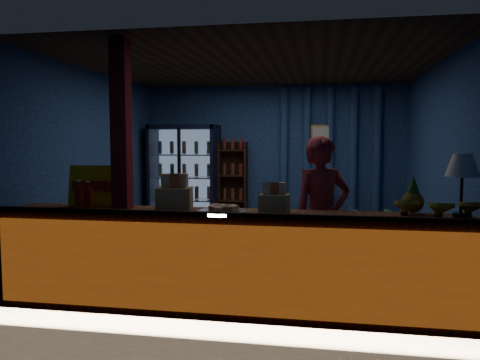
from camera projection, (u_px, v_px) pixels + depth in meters
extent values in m
plane|color=#515154|center=(256.00, 260.00, 6.34)|extent=(4.60, 4.60, 0.00)
plane|color=navy|center=(273.00, 159.00, 8.39)|extent=(4.60, 0.00, 4.60)
plane|color=navy|center=(221.00, 177.00, 4.07)|extent=(4.60, 0.00, 4.60)
plane|color=navy|center=(96.00, 163.00, 6.62)|extent=(0.00, 4.40, 4.40)
plane|color=navy|center=(438.00, 166.00, 5.83)|extent=(0.00, 4.40, 4.40)
plane|color=#472D19|center=(256.00, 66.00, 6.12)|extent=(4.60, 4.60, 0.00)
cube|color=brown|center=(228.00, 262.00, 4.43)|extent=(4.40, 0.55, 0.95)
cube|color=red|center=(222.00, 270.00, 4.15)|extent=(4.35, 0.02, 0.81)
cube|color=#391E12|center=(222.00, 214.00, 4.12)|extent=(4.40, 0.04, 0.04)
cube|color=maroon|center=(122.00, 174.00, 4.54)|extent=(0.16, 0.16, 2.60)
cube|color=black|center=(189.00, 177.00, 8.60)|extent=(1.20, 0.06, 1.90)
cube|color=black|center=(154.00, 178.00, 8.44)|extent=(0.06, 0.60, 1.90)
cube|color=black|center=(216.00, 179.00, 8.24)|extent=(0.06, 0.60, 1.90)
cube|color=black|center=(184.00, 127.00, 8.26)|extent=(1.20, 0.60, 0.08)
cube|color=black|center=(185.00, 229.00, 8.41)|extent=(1.20, 0.60, 0.08)
cube|color=#99B2D8|center=(188.00, 177.00, 8.55)|extent=(1.08, 0.02, 1.74)
cube|color=white|center=(180.00, 180.00, 8.06)|extent=(1.12, 0.02, 1.78)
cube|color=black|center=(179.00, 180.00, 8.04)|extent=(0.05, 0.05, 1.80)
cube|color=silver|center=(185.00, 222.00, 8.40)|extent=(1.08, 0.48, 0.02)
cylinder|color=#A32B17|center=(161.00, 214.00, 8.47)|extent=(0.07, 0.07, 0.22)
cylinder|color=#256D1B|center=(173.00, 214.00, 8.43)|extent=(0.07, 0.07, 0.22)
cylinder|color=#976B17|center=(185.00, 214.00, 8.39)|extent=(0.07, 0.07, 0.22)
cylinder|color=#1A1753|center=(197.00, 215.00, 8.35)|extent=(0.07, 0.07, 0.22)
cylinder|color=maroon|center=(209.00, 215.00, 8.32)|extent=(0.07, 0.07, 0.22)
cube|color=silver|center=(185.00, 199.00, 8.37)|extent=(1.08, 0.48, 0.02)
cylinder|color=#256D1B|center=(161.00, 192.00, 8.44)|extent=(0.07, 0.07, 0.22)
cylinder|color=#976B17|center=(173.00, 192.00, 8.40)|extent=(0.07, 0.07, 0.22)
cylinder|color=#1A1753|center=(185.00, 192.00, 8.36)|extent=(0.07, 0.07, 0.22)
cylinder|color=maroon|center=(197.00, 192.00, 8.32)|extent=(0.07, 0.07, 0.22)
cylinder|color=#A32B17|center=(209.00, 193.00, 8.28)|extent=(0.07, 0.07, 0.22)
cube|color=silver|center=(184.00, 177.00, 8.34)|extent=(1.08, 0.48, 0.02)
cylinder|color=#976B17|center=(160.00, 170.00, 8.40)|extent=(0.07, 0.07, 0.22)
cylinder|color=#1A1753|center=(172.00, 170.00, 8.36)|extent=(0.07, 0.07, 0.22)
cylinder|color=maroon|center=(184.00, 170.00, 8.33)|extent=(0.07, 0.07, 0.22)
cylinder|color=#A32B17|center=(197.00, 170.00, 8.29)|extent=(0.07, 0.07, 0.22)
cylinder|color=#256D1B|center=(209.00, 170.00, 8.25)|extent=(0.07, 0.07, 0.22)
cube|color=silver|center=(184.00, 155.00, 8.30)|extent=(1.08, 0.48, 0.02)
cylinder|color=#1A1753|center=(160.00, 147.00, 8.37)|extent=(0.07, 0.07, 0.22)
cylinder|color=maroon|center=(172.00, 147.00, 8.33)|extent=(0.07, 0.07, 0.22)
cylinder|color=#A32B17|center=(184.00, 147.00, 8.29)|extent=(0.07, 0.07, 0.22)
cylinder|color=#256D1B|center=(196.00, 148.00, 8.25)|extent=(0.07, 0.07, 0.22)
cylinder|color=#976B17|center=(209.00, 148.00, 8.22)|extent=(0.07, 0.07, 0.22)
cube|color=#391E12|center=(234.00, 186.00, 8.50)|extent=(0.50, 0.02, 1.60)
cube|color=#391E12|center=(220.00, 186.00, 8.41)|extent=(0.03, 0.28, 1.60)
cube|color=#391E12|center=(246.00, 187.00, 8.33)|extent=(0.03, 0.28, 1.60)
cube|color=#391E12|center=(233.00, 225.00, 8.43)|extent=(0.46, 0.26, 0.02)
cube|color=#391E12|center=(233.00, 200.00, 8.39)|extent=(0.46, 0.26, 0.02)
cube|color=#391E12|center=(233.00, 175.00, 8.36)|extent=(0.46, 0.26, 0.02)
cube|color=#391E12|center=(233.00, 150.00, 8.32)|extent=(0.46, 0.26, 0.02)
cylinder|color=navy|center=(284.00, 159.00, 8.29)|extent=(0.14, 0.14, 2.50)
cylinder|color=navy|center=(307.00, 159.00, 8.23)|extent=(0.14, 0.14, 2.50)
cylinder|color=navy|center=(330.00, 159.00, 8.16)|extent=(0.14, 0.14, 2.50)
cylinder|color=navy|center=(353.00, 159.00, 8.09)|extent=(0.14, 0.14, 2.50)
cylinder|color=navy|center=(377.00, 159.00, 8.02)|extent=(0.14, 0.14, 2.50)
cube|color=gold|center=(321.00, 133.00, 8.11)|extent=(0.36, 0.03, 0.28)
cube|color=silver|center=(321.00, 133.00, 8.09)|extent=(0.30, 0.01, 0.22)
imported|color=maroon|center=(322.00, 217.00, 4.80)|extent=(0.72, 0.61, 1.67)
imported|color=#5AB464|center=(375.00, 227.00, 7.38)|extent=(0.69, 0.70, 0.52)
cube|color=#391E12|center=(335.00, 226.00, 7.64)|extent=(0.59, 0.49, 0.46)
cylinder|color=#391E12|center=(336.00, 209.00, 7.62)|extent=(0.09, 0.09, 0.09)
cube|color=yellow|center=(94.00, 186.00, 4.76)|extent=(0.53, 0.14, 0.42)
cube|color=red|center=(93.00, 186.00, 4.74)|extent=(0.44, 0.06, 0.11)
cylinder|color=red|center=(79.00, 198.00, 4.66)|extent=(0.09, 0.09, 0.20)
cylinder|color=red|center=(78.00, 184.00, 4.65)|extent=(0.04, 0.04, 0.08)
cylinder|color=white|center=(78.00, 181.00, 4.65)|extent=(0.04, 0.04, 0.02)
cylinder|color=red|center=(88.00, 199.00, 4.56)|extent=(0.09, 0.09, 0.20)
cylinder|color=red|center=(88.00, 185.00, 4.55)|extent=(0.04, 0.04, 0.08)
cylinder|color=white|center=(88.00, 182.00, 4.54)|extent=(0.04, 0.04, 0.02)
cube|color=tan|center=(175.00, 198.00, 4.55)|extent=(0.37, 0.32, 0.21)
cube|color=orange|center=(166.00, 181.00, 4.54)|extent=(0.10, 0.07, 0.14)
cube|color=#CA4C25|center=(174.00, 181.00, 4.54)|extent=(0.10, 0.07, 0.14)
cube|color=orange|center=(183.00, 181.00, 4.53)|extent=(0.10, 0.07, 0.14)
cube|color=tan|center=(274.00, 204.00, 4.33)|extent=(0.28, 0.24, 0.17)
cube|color=orange|center=(267.00, 188.00, 4.34)|extent=(0.07, 0.05, 0.11)
cube|color=#CA4C25|center=(274.00, 188.00, 4.32)|extent=(0.07, 0.05, 0.11)
cube|color=orange|center=(281.00, 189.00, 4.31)|extent=(0.07, 0.05, 0.11)
cylinder|color=silver|center=(222.00, 212.00, 4.31)|extent=(0.45, 0.45, 0.02)
cube|color=orange|center=(231.00, 208.00, 4.29)|extent=(0.10, 0.07, 0.05)
cube|color=#CA4C25|center=(230.00, 207.00, 4.36)|extent=(0.12, 0.12, 0.05)
cube|color=orange|center=(224.00, 207.00, 4.39)|extent=(0.07, 0.10, 0.05)
cube|color=#CA4C25|center=(217.00, 207.00, 4.38)|extent=(0.12, 0.12, 0.05)
cube|color=orange|center=(213.00, 208.00, 4.32)|extent=(0.10, 0.07, 0.05)
cube|color=#CA4C25|center=(214.00, 209.00, 4.25)|extent=(0.12, 0.12, 0.05)
cube|color=orange|center=(220.00, 209.00, 4.22)|extent=(0.07, 0.10, 0.05)
cube|color=#CA4C25|center=(227.00, 209.00, 4.23)|extent=(0.12, 0.12, 0.05)
cylinder|color=black|center=(461.00, 216.00, 4.03)|extent=(0.13, 0.13, 0.04)
cylinder|color=black|center=(461.00, 193.00, 4.02)|extent=(0.03, 0.03, 0.39)
cone|color=white|center=(463.00, 165.00, 4.00)|extent=(0.28, 0.28, 0.20)
sphere|color=brown|center=(413.00, 202.00, 4.27)|extent=(0.20, 0.20, 0.20)
cone|color=#1E521C|center=(413.00, 184.00, 4.26)|extent=(0.11, 0.11, 0.15)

